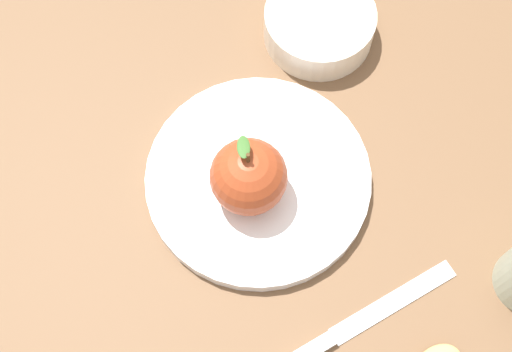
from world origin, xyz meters
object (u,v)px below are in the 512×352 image
dinner_plate (256,180)px  apple (249,177)px  knife (345,330)px  side_bowl (320,23)px

dinner_plate → apple: 0.05m
apple → knife: bearing=-170.2°
apple → side_bowl: (0.15, -0.15, -0.03)m
side_bowl → apple: bearing=134.4°
dinner_plate → side_bowl: (0.14, -0.14, 0.01)m
dinner_plate → knife: size_ratio=1.10×
apple → dinner_plate: bearing=-49.3°
dinner_plate → knife: 0.17m
knife → dinner_plate: bearing=5.0°
side_bowl → dinner_plate: bearing=134.7°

